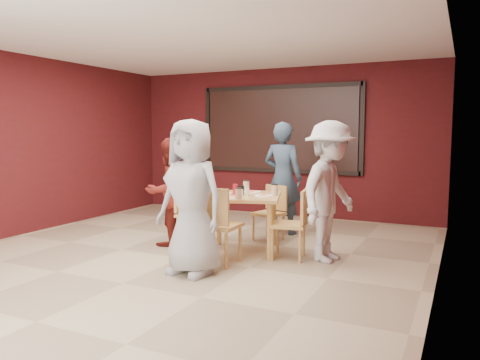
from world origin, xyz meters
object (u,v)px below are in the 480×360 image
at_px(chair_right, 294,220).
at_px(chair_back, 272,209).
at_px(chair_front, 216,221).
at_px(chair_left, 188,209).
at_px(diner_right, 330,192).
at_px(diner_left, 169,192).
at_px(diner_back, 283,178).
at_px(dining_table, 242,202).
at_px(diner_front, 191,197).

bearing_deg(chair_right, chair_back, 127.37).
xyz_separation_m(chair_front, chair_left, (-0.81, 0.68, -0.01)).
bearing_deg(chair_left, chair_right, 0.26).
bearing_deg(chair_front, chair_right, 42.37).
bearing_deg(diner_right, chair_back, 65.74).
bearing_deg(diner_left, chair_right, 112.85).
height_order(chair_left, chair_right, chair_left).
relative_size(diner_back, diner_right, 1.01).
xyz_separation_m(chair_front, diner_left, (-1.10, 0.63, 0.22)).
height_order(chair_front, diner_back, diner_back).
bearing_deg(dining_table, diner_front, -94.86).
distance_m(dining_table, diner_front, 1.15).
distance_m(chair_front, diner_front, 0.53).
distance_m(dining_table, chair_front, 0.74).
bearing_deg(diner_right, chair_right, 116.10).
height_order(chair_front, diner_left, diner_left).
bearing_deg(diner_left, diner_right, 115.50).
relative_size(diner_back, diner_left, 1.16).
xyz_separation_m(chair_right, diner_right, (0.42, 0.12, 0.37)).
bearing_deg(diner_front, diner_right, 51.59).
relative_size(chair_front, diner_back, 0.54).
relative_size(chair_back, diner_right, 0.46).
bearing_deg(diner_front, diner_back, 93.72).
relative_size(dining_table, chair_right, 1.40).
distance_m(diner_front, diner_back, 2.44).
bearing_deg(diner_left, chair_back, 148.68).
relative_size(chair_back, diner_front, 0.46).
distance_m(dining_table, diner_left, 1.11).
height_order(chair_back, diner_back, diner_back).
relative_size(dining_table, chair_front, 1.29).
xyz_separation_m(chair_back, diner_back, (-0.01, 0.49, 0.42)).
relative_size(chair_front, diner_left, 0.63).
xyz_separation_m(diner_front, diner_right, (1.26, 1.20, -0.00)).
distance_m(diner_front, diner_left, 1.45).
distance_m(chair_left, diner_front, 1.34).
bearing_deg(dining_table, diner_back, 86.50).
bearing_deg(diner_front, chair_right, 60.10).
distance_m(diner_back, diner_right, 1.64).
xyz_separation_m(diner_front, diner_left, (-1.01, 1.04, -0.11)).
xyz_separation_m(diner_left, diner_right, (2.27, 0.17, 0.11)).
distance_m(chair_back, chair_right, 1.08).
relative_size(chair_left, diner_back, 0.53).
distance_m(chair_right, diner_left, 1.87).
xyz_separation_m(chair_back, diner_right, (1.07, -0.74, 0.41)).
xyz_separation_m(dining_table, diner_back, (0.08, 1.31, 0.20)).
relative_size(chair_left, diner_right, 0.54).
xyz_separation_m(dining_table, chair_front, (-0.00, -0.72, -0.14)).
bearing_deg(chair_left, diner_back, 56.50).
xyz_separation_m(chair_right, diner_back, (-0.67, 1.35, 0.38)).
xyz_separation_m(chair_front, chair_right, (0.75, 0.68, -0.04)).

